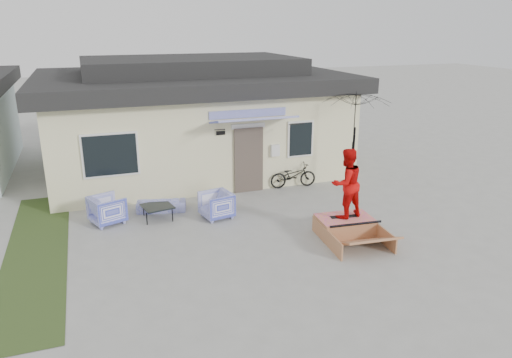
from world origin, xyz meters
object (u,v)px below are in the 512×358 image
object	(u,v)px
coffee_table	(158,212)
bicycle	(293,173)
patio_umbrella	(354,138)
skater	(346,182)
armchair_left	(107,208)
skate_ramp	(345,226)
loveseat	(161,202)
skateboard	(344,216)
armchair_right	(216,204)

from	to	relation	value
coffee_table	bicycle	world-z (taller)	bicycle
patio_umbrella	skater	distance (m)	3.50
armchair_left	skate_ramp	world-z (taller)	armchair_left
skater	bicycle	bearing A→B (deg)	-104.00
skate_ramp	skater	bearing A→B (deg)	90.00
loveseat	skater	bearing A→B (deg)	154.95
skate_ramp	skateboard	bearing A→B (deg)	90.00
armchair_right	skater	size ratio (longest dim) A/B	0.46
loveseat	armchair_left	size ratio (longest dim) A/B	1.64
coffee_table	bicycle	size ratio (longest dim) A/B	0.50
bicycle	loveseat	bearing A→B (deg)	103.63
armchair_left	armchair_right	distance (m)	2.96
skate_ramp	skater	distance (m)	1.17
armchair_left	bicycle	xyz separation A→B (m)	(5.99, 1.09, 0.07)
loveseat	patio_umbrella	distance (m)	6.30
loveseat	armchair_left	bearing A→B (deg)	28.07
loveseat	skateboard	size ratio (longest dim) A/B	1.90
armchair_right	patio_umbrella	size ratio (longest dim) A/B	0.37
loveseat	patio_umbrella	world-z (taller)	patio_umbrella
patio_umbrella	skate_ramp	xyz separation A→B (m)	(-1.93, -2.95, -1.52)
coffee_table	skater	world-z (taller)	skater
coffee_table	skateboard	xyz separation A→B (m)	(4.38, -2.65, 0.29)
loveseat	bicycle	bearing A→B (deg)	-159.16
skate_ramp	loveseat	bearing A→B (deg)	146.93
armchair_left	skateboard	world-z (taller)	armchair_left
loveseat	patio_umbrella	bearing A→B (deg)	-170.49
armchair_right	skater	xyz separation A→B (m)	(2.82, -2.17, 0.99)
armchair_left	skateboard	size ratio (longest dim) A/B	1.16
armchair_right	bicycle	xyz separation A→B (m)	(3.09, 1.71, 0.09)
skateboard	skater	size ratio (longest dim) A/B	0.41
bicycle	armchair_right	bearing A→B (deg)	124.17
skater	patio_umbrella	bearing A→B (deg)	-133.50
skate_ramp	patio_umbrella	bearing A→B (deg)	61.63
armchair_right	bicycle	distance (m)	3.54
coffee_table	skater	xyz separation A→B (m)	(4.38, -2.65, 1.21)
loveseat	skater	size ratio (longest dim) A/B	0.78
loveseat	skate_ramp	distance (m)	5.31
loveseat	skater	distance (m)	5.41
armchair_left	skate_ramp	bearing A→B (deg)	-136.87
armchair_right	armchair_left	bearing A→B (deg)	-113.08
skate_ramp	skateboard	xyz separation A→B (m)	(0.00, 0.05, 0.25)
coffee_table	bicycle	distance (m)	4.83
armchair_left	skate_ramp	distance (m)	6.38
bicycle	patio_umbrella	world-z (taller)	patio_umbrella
loveseat	armchair_left	world-z (taller)	armchair_left
bicycle	skate_ramp	size ratio (longest dim) A/B	0.84
bicycle	skate_ramp	bearing A→B (deg)	-178.85
patio_umbrella	coffee_table	bearing A→B (deg)	-177.65
patio_umbrella	skateboard	bearing A→B (deg)	-123.56
coffee_table	bicycle	bearing A→B (deg)	14.82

